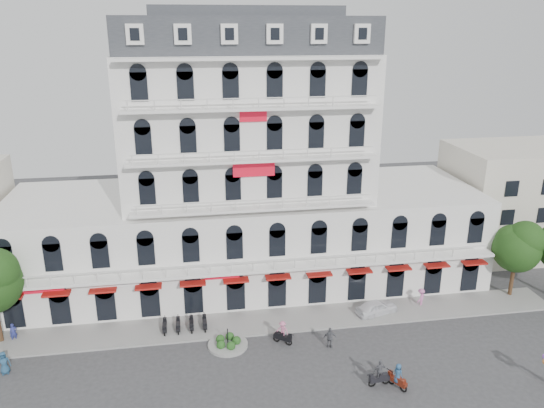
{
  "coord_description": "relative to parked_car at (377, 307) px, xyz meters",
  "views": [
    {
      "loc": [
        -5.38,
        -30.46,
        24.35
      ],
      "look_at": [
        1.22,
        10.0,
        10.42
      ],
      "focal_mm": 35.0,
      "sensor_mm": 36.0,
      "label": 1
    }
  ],
  "objects": [
    {
      "name": "ground",
      "position": [
        -10.4,
        -8.86,
        -0.66
      ],
      "size": [
        120.0,
        120.0,
        0.0
      ],
      "primitive_type": "plane",
      "color": "#38383A",
      "rests_on": "ground"
    },
    {
      "name": "sidewalk",
      "position": [
        -10.4,
        0.14,
        -0.58
      ],
      "size": [
        53.0,
        4.0,
        0.16
      ],
      "primitive_type": "cube",
      "color": "gray",
      "rests_on": "ground"
    },
    {
      "name": "main_building",
      "position": [
        -10.4,
        9.13,
        9.3
      ],
      "size": [
        45.0,
        15.0,
        25.8
      ],
      "color": "silver",
      "rests_on": "ground"
    },
    {
      "name": "flank_building_east",
      "position": [
        19.6,
        11.14,
        5.34
      ],
      "size": [
        14.0,
        10.0,
        12.0
      ],
      "primitive_type": "cube",
      "color": "beige",
      "rests_on": "ground"
    },
    {
      "name": "traffic_island",
      "position": [
        -13.4,
        -2.86,
        -0.4
      ],
      "size": [
        3.2,
        3.2,
        1.6
      ],
      "color": "gray",
      "rests_on": "ground"
    },
    {
      "name": "parked_scooter_row",
      "position": [
        -16.75,
        -0.06,
        -0.66
      ],
      "size": [
        4.4,
        1.8,
        1.1
      ],
      "primitive_type": null,
      "color": "black",
      "rests_on": "ground"
    },
    {
      "name": "tree_east_inner",
      "position": [
        13.65,
        1.12,
        4.56
      ],
      "size": [
        4.4,
        4.37,
        7.57
      ],
      "color": "#382314",
      "rests_on": "ground"
    },
    {
      "name": "parked_car",
      "position": [
        0.0,
        0.0,
        0.0
      ],
      "size": [
        4.15,
        2.59,
        1.32
      ],
      "primitive_type": "imported",
      "rotation": [
        0.0,
        0.0,
        1.86
      ],
      "color": "white",
      "rests_on": "ground"
    },
    {
      "name": "rider_east",
      "position": [
        -2.03,
        -9.87,
        0.28
      ],
      "size": [
        1.05,
        1.53,
        1.95
      ],
      "rotation": [
        0.0,
        0.0,
        2.09
      ],
      "color": "maroon",
      "rests_on": "ground"
    },
    {
      "name": "rider_northeast",
      "position": [
        -3.19,
        -9.42,
        0.35
      ],
      "size": [
        1.7,
        0.52,
        2.08
      ],
      "rotation": [
        0.0,
        0.0,
        3.25
      ],
      "color": "black",
      "rests_on": "ground"
    },
    {
      "name": "rider_center",
      "position": [
        -9.03,
        -3.18,
        0.4
      ],
      "size": [
        1.44,
        1.17,
        2.04
      ],
      "rotation": [
        0.0,
        0.0,
        5.65
      ],
      "color": "black",
      "rests_on": "ground"
    },
    {
      "name": "pedestrian_left",
      "position": [
        -29.84,
        -3.7,
        0.24
      ],
      "size": [
        1.0,
        0.79,
        1.8
      ],
      "primitive_type": "imported",
      "rotation": [
        0.0,
        0.0,
        0.27
      ],
      "color": "navy",
      "rests_on": "ground"
    },
    {
      "name": "pedestrian_mid",
      "position": [
        -5.43,
        -4.34,
        0.23
      ],
      "size": [
        1.1,
        0.6,
        1.77
      ],
      "primitive_type": "imported",
      "rotation": [
        0.0,
        0.0,
        2.97
      ],
      "color": "#54555B",
      "rests_on": "ground"
    },
    {
      "name": "pedestrian_right",
      "position": [
        4.42,
        0.64,
        0.22
      ],
      "size": [
        1.28,
        1.25,
        1.76
      ],
      "primitive_type": "imported",
      "rotation": [
        0.0,
        0.0,
        3.88
      ],
      "color": "#C568A4",
      "rests_on": "ground"
    },
    {
      "name": "pedestrian_far",
      "position": [
        -30.4,
        0.64,
        0.13
      ],
      "size": [
        0.69,
        0.6,
        1.58
      ],
      "primitive_type": "imported",
      "rotation": [
        0.0,
        0.0,
        0.47
      ],
      "color": "navy",
      "rests_on": "ground"
    }
  ]
}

